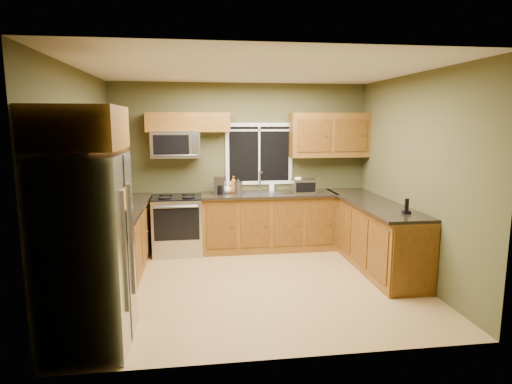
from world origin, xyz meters
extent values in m
plane|color=#A37F47|center=(0.00, 0.00, 0.00)|extent=(4.20, 4.20, 0.00)
plane|color=white|center=(0.00, 0.00, 2.70)|extent=(4.20, 4.20, 0.00)
plane|color=#494827|center=(0.00, 1.80, 1.35)|extent=(4.20, 0.00, 4.20)
plane|color=#494827|center=(0.00, -1.80, 1.35)|extent=(4.20, 0.00, 4.20)
plane|color=#494827|center=(-2.10, 0.00, 1.35)|extent=(0.00, 3.60, 3.60)
plane|color=#494827|center=(2.10, 0.00, 1.35)|extent=(0.00, 3.60, 3.60)
cube|color=white|center=(0.30, 1.79, 1.55)|extent=(1.12, 0.03, 1.02)
cube|color=black|center=(0.30, 1.78, 1.55)|extent=(1.00, 0.01, 0.90)
cube|color=white|center=(0.30, 1.77, 1.55)|extent=(0.03, 0.01, 0.90)
cube|color=white|center=(0.30, 1.77, 1.94)|extent=(1.00, 0.01, 0.03)
cube|color=brown|center=(-1.80, 0.48, 0.45)|extent=(0.60, 2.65, 0.90)
cube|color=black|center=(-1.78, 0.48, 0.92)|extent=(0.65, 2.65, 0.04)
cube|color=brown|center=(0.42, 1.50, 0.45)|extent=(2.17, 0.60, 0.90)
cube|color=black|center=(0.42, 1.48, 0.92)|extent=(2.17, 0.65, 0.04)
cube|color=brown|center=(1.80, 0.55, 0.45)|extent=(0.60, 2.50, 0.90)
cube|color=#5E3711|center=(1.80, -0.71, 0.45)|extent=(0.56, 0.02, 0.82)
cube|color=black|center=(1.78, 0.55, 0.92)|extent=(0.65, 2.50, 0.04)
cube|color=brown|center=(-1.94, 0.48, 1.86)|extent=(0.33, 2.65, 0.72)
cube|color=brown|center=(-0.85, 1.64, 2.07)|extent=(1.30, 0.33, 0.30)
cube|color=brown|center=(1.45, 1.64, 1.86)|extent=(1.30, 0.33, 0.72)
cube|color=brown|center=(-1.74, -1.30, 2.03)|extent=(0.72, 0.90, 0.38)
cube|color=#B7B7BC|center=(-1.74, -1.30, 0.90)|extent=(0.72, 0.90, 1.80)
cube|color=slate|center=(-1.37, -1.50, 0.95)|extent=(0.03, 0.04, 1.10)
cube|color=slate|center=(-1.37, -1.10, 0.95)|extent=(0.03, 0.04, 1.10)
cube|color=black|center=(-1.38, -1.30, 0.90)|extent=(0.01, 0.02, 1.78)
cube|color=orange|center=(-1.37, -1.40, 1.40)|extent=(0.01, 0.14, 0.20)
cube|color=#B7B7BC|center=(-1.05, 1.48, 0.45)|extent=(0.76, 0.65, 0.90)
cube|color=black|center=(-1.05, 1.48, 0.91)|extent=(0.76, 0.64, 0.03)
cube|color=black|center=(-1.05, 1.15, 0.55)|extent=(0.68, 0.02, 0.50)
cylinder|color=slate|center=(-1.05, 1.12, 0.82)|extent=(0.64, 0.04, 0.04)
cylinder|color=black|center=(-1.23, 1.33, 0.93)|extent=(0.20, 0.20, 0.01)
cylinder|color=black|center=(-0.87, 1.33, 0.93)|extent=(0.20, 0.20, 0.01)
cylinder|color=black|center=(-1.23, 1.61, 0.93)|extent=(0.20, 0.20, 0.01)
cylinder|color=black|center=(-0.87, 1.61, 0.93)|extent=(0.20, 0.20, 0.01)
cube|color=#B7B7BC|center=(-1.05, 1.61, 1.73)|extent=(0.76, 0.38, 0.42)
cube|color=black|center=(-1.11, 1.42, 1.73)|extent=(0.54, 0.01, 0.30)
cube|color=slate|center=(-0.74, 1.42, 1.73)|extent=(0.10, 0.01, 0.30)
cylinder|color=slate|center=(-1.05, 1.40, 1.57)|extent=(0.66, 0.02, 0.02)
cube|color=slate|center=(0.30, 1.48, 0.94)|extent=(0.60, 0.42, 0.02)
cylinder|color=#B7B7BC|center=(0.30, 1.68, 1.11)|extent=(0.03, 0.03, 0.34)
cylinder|color=#B7B7BC|center=(0.30, 1.60, 1.27)|extent=(0.03, 0.18, 0.03)
cube|color=#B7B7BC|center=(0.97, 1.39, 1.05)|extent=(0.37, 0.29, 0.23)
cube|color=black|center=(0.97, 1.25, 1.05)|extent=(0.31, 0.02, 0.16)
cube|color=slate|center=(-0.37, 1.52, 1.08)|extent=(0.20, 0.23, 0.28)
cylinder|color=black|center=(-0.37, 1.44, 1.01)|extent=(0.12, 0.12, 0.15)
cylinder|color=#B7B7BC|center=(-0.09, 1.46, 1.04)|extent=(0.18, 0.18, 0.20)
cone|color=black|center=(-0.09, 1.46, 1.16)|extent=(0.12, 0.12, 0.05)
cylinder|color=white|center=(0.89, 1.45, 1.07)|extent=(0.13, 0.13, 0.25)
cylinder|color=slate|center=(0.89, 1.45, 1.20)|extent=(0.02, 0.02, 0.04)
imported|color=orange|center=(-0.15, 1.57, 1.08)|extent=(0.14, 0.14, 0.28)
imported|color=white|center=(0.50, 1.70, 1.03)|extent=(0.10, 0.10, 0.17)
imported|color=white|center=(-0.25, 1.57, 1.02)|extent=(0.16, 0.16, 0.16)
cube|color=black|center=(1.87, -0.30, 0.96)|extent=(0.09, 0.09, 0.04)
cube|color=black|center=(1.87, -0.30, 1.06)|extent=(0.04, 0.03, 0.15)
camera|label=1|loc=(-0.72, -5.24, 2.08)|focal=30.00mm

